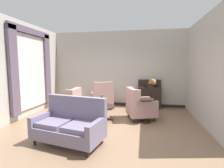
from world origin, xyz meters
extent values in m
plane|color=#896B51|center=(0.00, 0.00, 0.00)|extent=(7.98, 7.98, 0.00)
cube|color=#BCB7AD|center=(0.00, 2.72, 1.59)|extent=(5.86, 0.08, 3.18)
cube|color=#BCB7AD|center=(-2.85, 0.82, 1.59)|extent=(0.08, 3.81, 3.18)
cube|color=#BCB7AD|center=(2.85, 0.82, 1.59)|extent=(0.08, 3.81, 3.18)
cube|color=black|center=(0.00, 2.67, 0.06)|extent=(5.70, 0.03, 0.12)
cube|color=silver|center=(-2.79, 0.84, 1.51)|extent=(0.03, 1.44, 2.45)
cube|color=white|center=(-2.77, 0.84, 1.51)|extent=(0.02, 1.52, 2.53)
cube|color=white|center=(-2.77, 0.84, 1.51)|extent=(0.02, 0.04, 2.45)
cube|color=white|center=(-2.77, 0.84, 1.51)|extent=(0.02, 1.44, 0.04)
cube|color=#605166|center=(-2.73, -0.06, 1.56)|extent=(0.10, 0.32, 2.75)
cube|color=#605166|center=(-2.73, 1.74, 1.56)|extent=(0.10, 0.32, 2.75)
cube|color=#605166|center=(-2.73, 0.84, 2.90)|extent=(0.10, 2.12, 0.20)
cylinder|color=black|center=(-0.19, 0.59, 0.44)|extent=(0.86, 0.86, 0.04)
cylinder|color=black|center=(-0.19, 0.59, 0.23)|extent=(0.10, 0.10, 0.38)
cube|color=black|center=(0.03, 0.61, 0.04)|extent=(0.28, 0.08, 0.07)
cube|color=black|center=(-0.30, 0.78, 0.04)|extent=(0.19, 0.27, 0.07)
cube|color=black|center=(-0.30, 0.40, 0.04)|extent=(0.19, 0.27, 0.07)
cylinder|color=#4C7A66|center=(-0.19, 0.64, 0.47)|extent=(0.08, 0.08, 0.02)
ellipsoid|color=#4C7A66|center=(-0.19, 0.64, 0.59)|extent=(0.14, 0.14, 0.22)
cylinder|color=#4C7A66|center=(-0.19, 0.64, 0.76)|extent=(0.06, 0.06, 0.10)
torus|color=#4C7A66|center=(-0.19, 0.64, 0.81)|extent=(0.11, 0.11, 0.02)
cube|color=slate|center=(-0.50, -1.14, 0.27)|extent=(1.66, 1.08, 0.26)
cube|color=slate|center=(-0.44, -0.82, 0.71)|extent=(1.53, 0.44, 0.62)
cube|color=slate|center=(-0.84, -1.11, 0.45)|extent=(0.72, 0.71, 0.10)
cube|color=slate|center=(-0.18, -1.25, 0.45)|extent=(0.72, 0.71, 0.10)
cube|color=slate|center=(-1.21, -1.05, 0.51)|extent=(0.25, 0.70, 0.22)
cube|color=slate|center=(0.18, -1.33, 0.51)|extent=(0.25, 0.70, 0.22)
cylinder|color=black|center=(-1.22, -1.32, 0.07)|extent=(0.06, 0.06, 0.14)
cylinder|color=black|center=(0.09, -1.59, 0.07)|extent=(0.06, 0.06, 0.14)
cylinder|color=black|center=(-1.09, -0.70, 0.07)|extent=(0.06, 0.06, 0.14)
cylinder|color=black|center=(0.21, -0.96, 0.07)|extent=(0.06, 0.06, 0.14)
cube|color=tan|center=(-0.53, 2.04, 0.27)|extent=(1.05, 1.07, 0.27)
cube|color=tan|center=(-0.39, 1.73, 0.76)|extent=(0.76, 0.45, 0.70)
cube|color=tan|center=(-0.12, 1.96, 0.84)|extent=(0.18, 0.22, 0.53)
cube|color=tan|center=(-0.73, 1.67, 0.84)|extent=(0.18, 0.22, 0.53)
cube|color=tan|center=(-0.25, 2.23, 0.52)|extent=(0.40, 0.69, 0.22)
cube|color=tan|center=(-0.86, 1.94, 0.52)|extent=(0.40, 0.69, 0.22)
cylinder|color=black|center=(-0.40, 2.47, 0.07)|extent=(0.06, 0.06, 0.14)
cylinder|color=black|center=(-0.95, 2.21, 0.07)|extent=(0.06, 0.06, 0.14)
cylinder|color=black|center=(-0.12, 1.87, 0.07)|extent=(0.06, 0.06, 0.14)
cylinder|color=black|center=(-0.67, 1.61, 0.07)|extent=(0.06, 0.06, 0.14)
cube|color=tan|center=(1.05, 0.92, 0.29)|extent=(1.04, 1.03, 0.30)
cube|color=tan|center=(0.73, 0.81, 0.73)|extent=(0.40, 0.80, 0.58)
cube|color=tan|center=(0.93, 0.51, 0.80)|extent=(0.22, 0.16, 0.44)
cube|color=tan|center=(0.70, 1.17, 0.80)|extent=(0.22, 0.16, 0.44)
cube|color=tan|center=(1.22, 0.61, 0.55)|extent=(0.72, 0.34, 0.22)
cube|color=tan|center=(0.98, 1.27, 0.55)|extent=(0.72, 0.34, 0.22)
cylinder|color=black|center=(1.47, 0.73, 0.07)|extent=(0.06, 0.06, 0.14)
cylinder|color=black|center=(1.26, 1.34, 0.07)|extent=(0.06, 0.06, 0.14)
cylinder|color=black|center=(0.85, 0.51, 0.07)|extent=(0.06, 0.06, 0.14)
cylinder|color=black|center=(0.63, 1.12, 0.07)|extent=(0.06, 0.06, 0.14)
cube|color=tan|center=(-1.47, 0.74, 0.30)|extent=(0.88, 0.76, 0.32)
cube|color=tan|center=(-1.11, 0.73, 0.72)|extent=(0.16, 0.75, 0.52)
cube|color=tan|center=(-1.19, 1.05, 0.78)|extent=(0.20, 0.10, 0.39)
cube|color=tan|center=(-1.21, 0.41, 0.78)|extent=(0.20, 0.10, 0.39)
cube|color=tan|center=(-1.51, 1.06, 0.55)|extent=(0.76, 0.12, 0.18)
cube|color=tan|center=(-1.53, 0.41, 0.55)|extent=(0.76, 0.12, 0.18)
cylinder|color=black|center=(-1.81, 1.04, 0.07)|extent=(0.06, 0.06, 0.14)
cylinder|color=black|center=(-1.83, 0.45, 0.07)|extent=(0.06, 0.06, 0.14)
cylinder|color=black|center=(-1.12, 1.02, 0.07)|extent=(0.06, 0.06, 0.14)
cylinder|color=black|center=(-1.13, 0.44, 0.07)|extent=(0.06, 0.06, 0.14)
cylinder|color=black|center=(1.20, 0.61, 0.73)|extent=(0.46, 0.46, 0.03)
cylinder|color=black|center=(1.20, 0.61, 0.36)|extent=(0.07, 0.07, 0.71)
cylinder|color=black|center=(1.20, 0.61, 0.02)|extent=(0.30, 0.30, 0.04)
cube|color=black|center=(1.36, 2.42, 0.48)|extent=(0.92, 0.34, 0.77)
cube|color=black|center=(1.36, 2.58, 1.01)|extent=(0.92, 0.04, 0.29)
cube|color=black|center=(0.95, 2.30, 0.05)|extent=(0.06, 0.06, 0.10)
cube|color=black|center=(1.77, 2.30, 0.05)|extent=(0.06, 0.06, 0.10)
cube|color=black|center=(0.95, 2.55, 0.05)|extent=(0.06, 0.06, 0.10)
cube|color=black|center=(1.77, 2.55, 0.05)|extent=(0.06, 0.06, 0.10)
cube|color=black|center=(1.36, 2.40, 0.94)|extent=(0.24, 0.24, 0.14)
cone|color=#B28942|center=(1.42, 2.32, 1.15)|extent=(0.44, 0.50, 0.42)
camera|label=1|loc=(1.11, -4.48, 1.74)|focal=26.98mm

